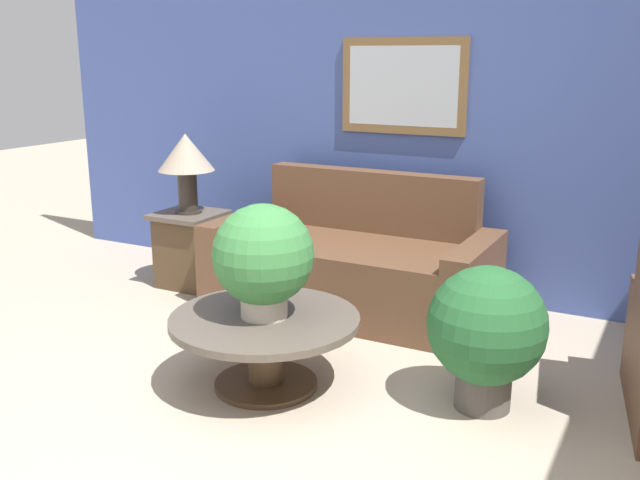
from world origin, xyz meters
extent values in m
plane|color=tan|center=(0.00, 0.00, 0.00)|extent=(20.00, 20.00, 0.00)
cube|color=#42569E|center=(0.00, 2.73, 1.30)|extent=(7.06, 0.06, 2.60)
cube|color=brown|center=(-0.32, 2.69, 1.54)|extent=(0.96, 0.03, 0.69)
cube|color=#B2BCC6|center=(-0.32, 2.68, 1.54)|extent=(0.84, 0.01, 0.57)
cube|color=brown|center=(-0.45, 2.08, 0.25)|extent=(1.62, 0.92, 0.49)
cube|color=brown|center=(-0.45, 2.46, 0.72)|extent=(1.62, 0.16, 0.45)
cube|color=brown|center=(-1.34, 2.08, 0.30)|extent=(0.18, 0.92, 0.59)
cube|color=brown|center=(0.45, 2.08, 0.30)|extent=(0.18, 0.92, 0.59)
cylinder|color=#4C3823|center=(-0.31, 0.77, 0.01)|extent=(0.56, 0.56, 0.03)
cylinder|color=#4C3823|center=(-0.31, 0.77, 0.20)|extent=(0.18, 0.18, 0.34)
cylinder|color=brown|center=(-0.31, 0.77, 0.39)|extent=(1.02, 1.02, 0.04)
cube|color=#4C3823|center=(-1.78, 2.00, 0.27)|extent=(0.41, 0.41, 0.55)
cube|color=brown|center=(-1.78, 2.00, 0.56)|extent=(0.49, 0.49, 0.03)
cylinder|color=#2D2823|center=(-1.78, 2.00, 0.59)|extent=(0.21, 0.21, 0.02)
cylinder|color=#2D2823|center=(-1.78, 2.00, 0.75)|extent=(0.15, 0.15, 0.31)
cone|color=gray|center=(-1.78, 2.00, 1.05)|extent=(0.43, 0.43, 0.28)
cylinder|color=beige|center=(-0.31, 0.77, 0.48)|extent=(0.25, 0.25, 0.14)
sphere|color=#387A3D|center=(-0.31, 0.77, 0.75)|extent=(0.54, 0.54, 0.54)
cylinder|color=#4C4742|center=(0.80, 1.09, 0.11)|extent=(0.29, 0.29, 0.22)
sphere|color=#235B2D|center=(0.80, 1.09, 0.45)|extent=(0.60, 0.60, 0.60)
camera|label=1|loc=(1.63, -2.24, 1.76)|focal=40.00mm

